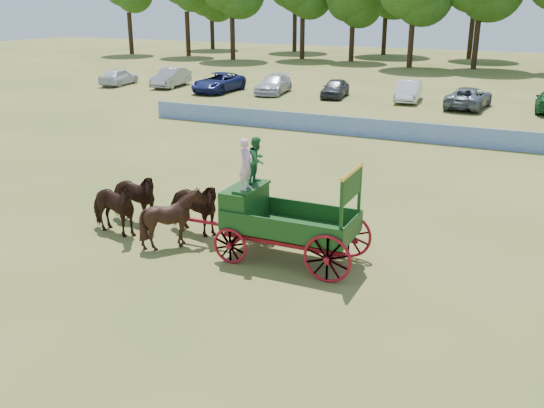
% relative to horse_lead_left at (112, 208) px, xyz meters
% --- Properties ---
extents(ground, '(160.00, 160.00, 0.00)m').
position_rel_horse_lead_left_xyz_m(ground, '(3.48, -0.33, -0.93)').
color(ground, olive).
rests_on(ground, ground).
extents(horse_lead_left, '(2.31, 1.29, 1.85)m').
position_rel_horse_lead_left_xyz_m(horse_lead_left, '(0.00, 0.00, 0.00)').
color(horse_lead_left, black).
rests_on(horse_lead_left, ground).
extents(horse_lead_right, '(2.23, 1.09, 1.85)m').
position_rel_horse_lead_left_xyz_m(horse_lead_right, '(0.00, 1.10, 0.00)').
color(horse_lead_right, black).
rests_on(horse_lead_right, ground).
extents(horse_wheel_left, '(1.80, 1.63, 1.86)m').
position_rel_horse_lead_left_xyz_m(horse_wheel_left, '(2.40, -0.00, 0.00)').
color(horse_wheel_left, black).
rests_on(horse_wheel_left, ground).
extents(horse_wheel_right, '(2.27, 1.18, 1.85)m').
position_rel_horse_lead_left_xyz_m(horse_wheel_right, '(2.40, 1.10, 0.00)').
color(horse_wheel_right, black).
rests_on(horse_wheel_right, ground).
extents(farm_dray, '(6.00, 2.00, 3.64)m').
position_rel_horse_lead_left_xyz_m(farm_dray, '(5.39, 0.57, 0.63)').
color(farm_dray, maroon).
rests_on(farm_dray, ground).
extents(sponsor_banner, '(26.00, 0.08, 1.05)m').
position_rel_horse_lead_left_xyz_m(sponsor_banner, '(2.48, 17.67, -0.40)').
color(sponsor_banner, '#1C459C').
rests_on(sponsor_banner, ground).
extents(parked_cars, '(48.05, 6.96, 1.60)m').
position_rel_horse_lead_left_xyz_m(parked_cars, '(-0.72, 29.78, -0.18)').
color(parked_cars, silver).
rests_on(parked_cars, ground).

